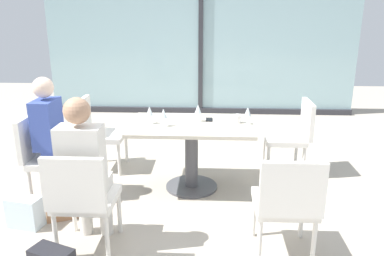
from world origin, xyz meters
The scene contains 18 objects.
ground_plane centered at (0.00, 0.00, 0.00)m, with size 12.00×12.00×0.00m, color #A89E8E.
window_wall_backdrop centered at (0.00, 3.20, 1.21)m, with size 5.58×0.10×2.70m.
dining_table_main centered at (0.00, 0.00, 0.54)m, with size 1.28×0.83×0.73m.
chair_side_end centered at (-1.44, -0.32, 0.50)m, with size 0.50×0.46×0.87m.
chair_front_left centered at (-0.78, -1.21, 0.50)m, with size 0.46×0.50×0.87m.
chair_far_right centered at (1.16, 0.48, 0.50)m, with size 0.50×0.46×0.87m.
chair_far_left centered at (-1.16, 0.48, 0.50)m, with size 0.50×0.46×0.87m.
chair_front_right centered at (0.78, -1.21, 0.50)m, with size 0.46×0.50×0.87m.
person_side_end centered at (-1.33, -0.32, 0.70)m, with size 0.39×0.34×1.26m.
person_front_left centered at (-0.78, -1.10, 0.70)m, with size 0.34×0.39×1.26m.
wine_glass_0 centered at (0.58, 0.00, 0.86)m, with size 0.07×0.07×0.18m.
wine_glass_1 centered at (0.06, 0.08, 0.86)m, with size 0.07×0.07×0.18m.
wine_glass_2 centered at (-0.28, -0.11, 0.86)m, with size 0.07×0.07×0.18m.
wine_glass_3 centered at (-0.43, -0.03, 0.86)m, with size 0.07×0.07×0.18m.
coffee_cup centered at (0.48, 0.05, 0.78)m, with size 0.08×0.08×0.09m, color white.
cell_phone_on_table centered at (0.18, 0.14, 0.73)m, with size 0.07×0.14×0.01m, color black.
handbag_0 centered at (-1.17, -0.69, 0.14)m, with size 0.30×0.16×0.28m, color #A3704C.
handbag_2 centered at (-1.44, -0.86, 0.14)m, with size 0.30×0.16×0.28m, color silver.
Camera 1 is at (0.20, -3.82, 1.87)m, focal length 35.88 mm.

